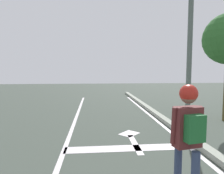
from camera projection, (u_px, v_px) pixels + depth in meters
lane_line_center at (57, 168)px, 3.93m from camera, size 0.12×20.00×0.01m
lane_line_curbside at (207, 162)px, 4.21m from camera, size 0.12×20.00×0.01m
stop_bar at (131, 148)px, 4.96m from camera, size 3.26×0.40×0.01m
lane_arrow_stem at (135, 144)px, 5.23m from camera, size 0.16×1.40×0.01m
lane_arrow_head at (129, 134)px, 6.08m from camera, size 0.71×0.71×0.01m
curb_strip at (219, 158)px, 4.22m from camera, size 0.24×24.00×0.14m
skater at (188, 129)px, 2.72m from camera, size 0.45×0.62×1.66m
traffic_signal_mast at (153, 5)px, 6.19m from camera, size 5.48×0.34×5.71m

